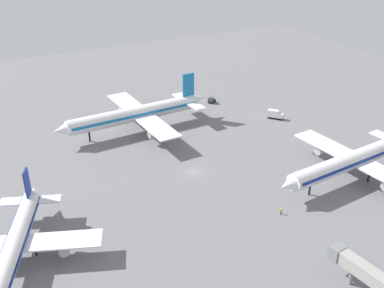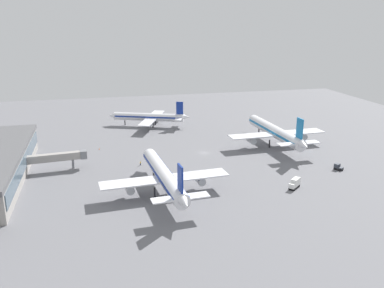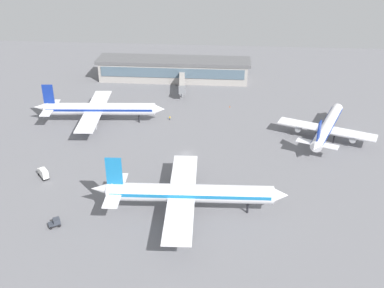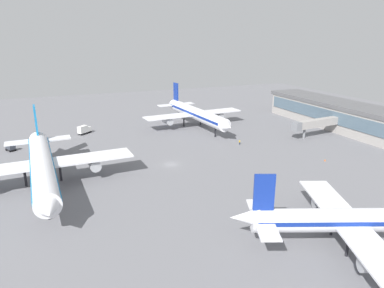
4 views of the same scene
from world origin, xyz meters
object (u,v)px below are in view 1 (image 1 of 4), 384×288
airplane_distant (353,160)px  baggage_tug (212,100)px  ground_crew_worker (281,211)px  airplane_taxiing (14,246)px  catering_truck (275,114)px  airplane_at_gate (136,114)px  safety_cone_near_gate (232,287)px

airplane_distant → baggage_tug: airplane_distant is taller
baggage_tug → ground_crew_worker: (-22.57, -72.79, -0.31)m
airplane_taxiing → catering_truck: size_ratio=7.80×
airplane_distant → ground_crew_worker: size_ratio=31.71×
airplane_at_gate → catering_truck: bearing=160.9°
catering_truck → safety_cone_near_gate: bearing=-82.6°
airplane_taxiing → safety_cone_near_gate: airplane_taxiing is taller
catering_truck → airplane_distant: bearing=-48.4°
baggage_tug → safety_cone_near_gate: (-47.10, -88.17, -0.86)m
airplane_taxiing → baggage_tug: bearing=147.9°
airplane_taxiing → airplane_distant: airplane_distant is taller
airplane_at_gate → catering_truck: 50.65m
safety_cone_near_gate → catering_truck: bearing=46.9°
airplane_distant → catering_truck: (6.91, 43.68, -4.16)m
airplane_distant → safety_cone_near_gate: (-52.74, -20.00, -5.55)m
baggage_tug → safety_cone_near_gate: 99.96m
airplane_taxiing → catering_truck: airplane_taxiing is taller
airplane_at_gate → baggage_tug: (35.74, 9.87, -5.06)m
airplane_at_gate → ground_crew_worker: 64.51m
airplane_taxiing → ground_crew_worker: airplane_taxiing is taller
airplane_distant → safety_cone_near_gate: airplane_distant is taller
airplane_at_gate → ground_crew_worker: bearing=99.5°
safety_cone_near_gate → ground_crew_worker: bearing=32.1°
ground_crew_worker → airplane_taxiing: bearing=-83.2°
baggage_tug → catering_truck: size_ratio=0.68×
catering_truck → safety_cone_near_gate: size_ratio=9.22×
baggage_tug → safety_cone_near_gate: baggage_tug is taller
airplane_distant → baggage_tug: bearing=-89.5°
airplane_taxiing → airplane_distant: bearing=107.1°
safety_cone_near_gate → airplane_at_gate: bearing=81.7°
airplane_distant → catering_truck: size_ratio=9.57×
baggage_tug → ground_crew_worker: bearing=42.5°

